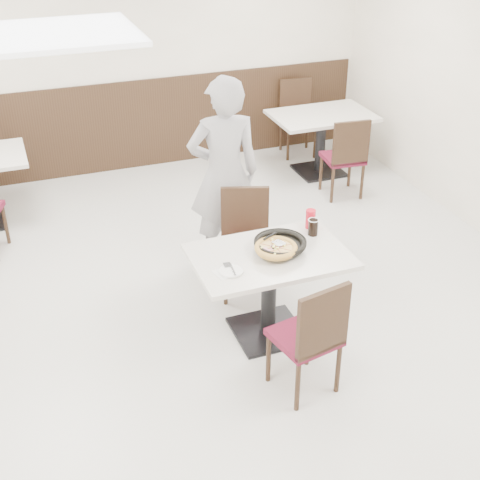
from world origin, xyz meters
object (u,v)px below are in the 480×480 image
object	(u,v)px
side_plate	(231,271)
cola_glass	(313,228)
pizza	(276,250)
bg_table_right	(320,143)
red_cup	(310,219)
diner_person	(224,174)
chair_near	(305,334)
bg_chair_right_near	(343,156)
bg_chair_right_far	(299,119)
pizza_pan	(280,246)
main_table	(269,295)
chair_far	(246,246)

from	to	relation	value
side_plate	cola_glass	bearing A→B (deg)	20.38
pizza	bg_table_right	size ratio (longest dim) A/B	0.25
red_cup	cola_glass	bearing A→B (deg)	-105.51
pizza	diner_person	bearing A→B (deg)	89.13
bg_table_right	pizza	bearing A→B (deg)	-122.59
chair_near	bg_chair_right_near	bearing A→B (deg)	45.79
bg_table_right	chair_near	bearing A→B (deg)	-118.11
chair_near	diner_person	world-z (taller)	diner_person
side_plate	bg_chair_right_near	world-z (taller)	bg_chair_right_near
pizza	diner_person	xyz separation A→B (m)	(0.02, 1.25, 0.10)
bg_table_right	bg_chair_right_far	xyz separation A→B (m)	(-0.01, 0.63, 0.10)
pizza_pan	red_cup	size ratio (longest dim) A/B	2.37
bg_chair_right_far	diner_person	bearing A→B (deg)	59.84
bg_table_right	diner_person	bearing A→B (deg)	-138.48
main_table	bg_chair_right_far	bearing A→B (deg)	61.77
bg_chair_right_far	bg_table_right	bearing A→B (deg)	99.15
bg_chair_right_near	main_table	bearing A→B (deg)	-124.44
main_table	bg_table_right	size ratio (longest dim) A/B	1.00
main_table	pizza_pan	distance (m)	0.43
pizza_pan	cola_glass	world-z (taller)	cola_glass
pizza	bg_chair_right_far	size ratio (longest dim) A/B	0.32
diner_person	bg_table_right	distance (m)	2.46
red_cup	bg_table_right	world-z (taller)	red_cup
chair_far	side_plate	distance (m)	0.90
chair_far	pizza_pan	xyz separation A→B (m)	(0.06, -0.60, 0.32)
pizza_pan	red_cup	distance (m)	0.46
chair_near	cola_glass	distance (m)	1.02
chair_near	pizza_pan	xyz separation A→B (m)	(0.11, 0.71, 0.32)
chair_near	pizza	bearing A→B (deg)	74.80
chair_far	bg_chair_right_near	bearing A→B (deg)	-120.83
main_table	bg_chair_right_near	xyz separation A→B (m)	(1.79, 2.13, 0.10)
chair_near	diner_person	distance (m)	1.93
pizza_pan	side_plate	distance (m)	0.49
chair_near	cola_glass	bearing A→B (deg)	50.14
cola_glass	bg_chair_right_far	xyz separation A→B (m)	(1.40, 3.26, -0.34)
pizza	side_plate	xyz separation A→B (m)	(-0.40, -0.09, -0.05)
main_table	bg_table_right	xyz separation A→B (m)	(1.85, 2.80, 0.00)
cola_glass	diner_person	world-z (taller)	diner_person
pizza	cola_glass	distance (m)	0.46
side_plate	diner_person	bearing A→B (deg)	72.80
chair_near	main_table	bearing A→B (deg)	77.58
chair_near	chair_far	xyz separation A→B (m)	(0.05, 1.30, 0.00)
side_plate	red_cup	xyz separation A→B (m)	(0.84, 0.42, 0.07)
cola_glass	pizza_pan	bearing A→B (deg)	-158.21
side_plate	cola_glass	size ratio (longest dim) A/B	1.39
side_plate	bg_chair_right_near	xyz separation A→B (m)	(2.16, 2.27, -0.28)
bg_table_right	cola_glass	bearing A→B (deg)	-118.04
bg_chair_right_near	diner_person	bearing A→B (deg)	-146.36
diner_person	bg_chair_right_far	bearing A→B (deg)	-121.91
bg_table_right	side_plate	bearing A→B (deg)	-127.03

